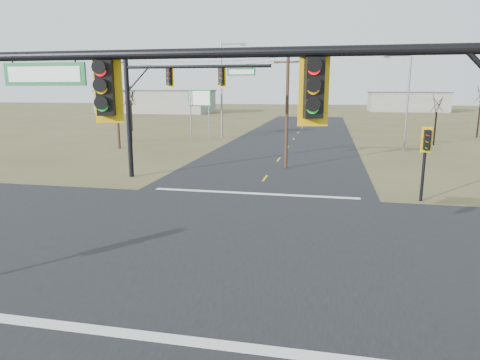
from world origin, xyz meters
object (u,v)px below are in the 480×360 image
at_px(bare_tree_b, 130,93).
at_px(mast_arm_near, 330,130).
at_px(mast_arm_far, 167,93).
at_px(utility_pole_far, 117,101).
at_px(highway_sign, 200,104).
at_px(utility_pole_near, 287,110).
at_px(bare_tree_c, 437,103).
at_px(bare_tree_a, 129,96).
at_px(pedestal_signal_ne, 426,147).
at_px(streetlight_a, 406,97).
at_px(streetlight_c, 223,85).

bearing_deg(bare_tree_b, mast_arm_near, -60.81).
bearing_deg(mast_arm_far, utility_pole_far, 143.43).
xyz_separation_m(mast_arm_far, utility_pole_far, (-10.41, 13.10, -0.94)).
bearing_deg(highway_sign, utility_pole_near, -42.02).
bearing_deg(mast_arm_far, highway_sign, 116.85).
bearing_deg(bare_tree_c, bare_tree_a, -173.90).
bearing_deg(pedestal_signal_ne, bare_tree_c, 72.00).
relative_size(bare_tree_a, bare_tree_c, 1.16).
bearing_deg(highway_sign, streetlight_a, -1.72).
height_order(mast_arm_far, highway_sign, mast_arm_far).
bearing_deg(streetlight_a, bare_tree_c, 29.14).
height_order(pedestal_signal_ne, streetlight_a, streetlight_a).
bearing_deg(pedestal_signal_ne, mast_arm_far, 164.16).
bearing_deg(mast_arm_near, streetlight_c, 89.75).
relative_size(pedestal_signal_ne, highway_sign, 0.69).
bearing_deg(utility_pole_near, mast_arm_near, -82.77).
bearing_deg(bare_tree_c, utility_pole_far, -163.77).
relative_size(pedestal_signal_ne, utility_pole_far, 0.44).
distance_m(mast_arm_far, streetlight_a, 24.80).
relative_size(streetlight_c, bare_tree_c, 2.00).
bearing_deg(bare_tree_b, streetlight_a, -21.02).
height_order(pedestal_signal_ne, utility_pole_near, utility_pole_near).
distance_m(pedestal_signal_ne, bare_tree_b, 47.51).
xyz_separation_m(utility_pole_near, bare_tree_b, (-24.90, 25.55, 0.98)).
bearing_deg(mast_arm_near, utility_pole_far, 106.49).
height_order(streetlight_c, bare_tree_c, streetlight_c).
bearing_deg(mast_arm_near, mast_arm_far, 102.25).
bearing_deg(highway_sign, mast_arm_far, -64.12).
bearing_deg(streetlight_a, bare_tree_a, 154.67).
xyz_separation_m(highway_sign, bare_tree_c, (26.78, -1.26, 0.31)).
relative_size(highway_sign, bare_tree_b, 0.87).
relative_size(mast_arm_far, utility_pole_near, 1.16).
xyz_separation_m(utility_pole_far, bare_tree_b, (-7.06, 17.77, 0.67)).
height_order(streetlight_a, bare_tree_a, streetlight_a).
bearing_deg(utility_pole_near, pedestal_signal_ne, -46.02).
height_order(streetlight_a, bare_tree_c, streetlight_a).
height_order(utility_pole_far, bare_tree_c, utility_pole_far).
height_order(utility_pole_near, bare_tree_b, utility_pole_near).
xyz_separation_m(utility_pole_far, streetlight_a, (28.12, 4.25, 0.45)).
distance_m(utility_pole_far, streetlight_c, 14.45).
height_order(bare_tree_a, bare_tree_c, bare_tree_a).
relative_size(streetlight_c, bare_tree_a, 1.73).
relative_size(pedestal_signal_ne, streetlight_c, 0.35).
relative_size(mast_arm_far, highway_sign, 1.67).
relative_size(mast_arm_far, pedestal_signal_ne, 2.43).
height_order(mast_arm_near, bare_tree_a, mast_arm_near).
relative_size(utility_pole_far, bare_tree_b, 1.35).
height_order(pedestal_signal_ne, streetlight_c, streetlight_c).
relative_size(streetlight_c, bare_tree_b, 1.69).
xyz_separation_m(utility_pole_near, streetlight_c, (-9.70, 19.61, 1.99)).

